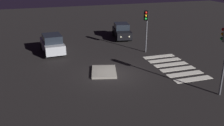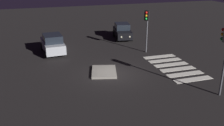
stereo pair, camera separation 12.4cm
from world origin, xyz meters
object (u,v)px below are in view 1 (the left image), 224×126
(traffic_island, at_px, (104,72))
(car_black, at_px, (122,31))
(car_silver, at_px, (52,44))
(traffic_light_east, at_px, (146,21))

(traffic_island, xyz_separation_m, car_black, (10.00, -5.15, 0.80))
(traffic_island, height_order, car_black, car_black)
(car_black, xyz_separation_m, car_silver, (-3.30, 8.67, 0.06))
(traffic_island, height_order, traffic_light_east, traffic_light_east)
(traffic_island, xyz_separation_m, traffic_light_east, (3.96, -5.54, 3.17))
(traffic_island, bearing_deg, car_silver, 27.65)
(traffic_island, distance_m, car_black, 11.28)
(traffic_island, height_order, car_silver, car_silver)
(car_black, height_order, traffic_light_east, traffic_light_east)
(traffic_island, distance_m, traffic_light_east, 7.50)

